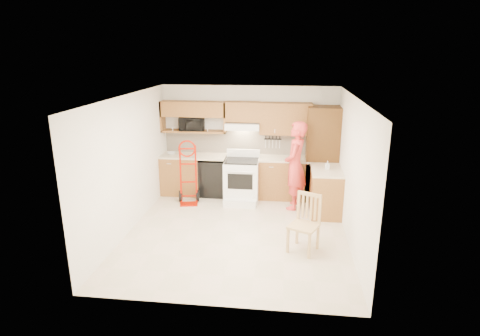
% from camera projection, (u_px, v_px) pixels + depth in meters
% --- Properties ---
extents(floor, '(4.00, 4.50, 0.02)m').
position_uv_depth(floor, '(237.00, 233.00, 7.42)').
color(floor, beige).
rests_on(floor, ground).
extents(ceiling, '(4.00, 4.50, 0.02)m').
position_uv_depth(ceiling, '(236.00, 96.00, 6.70)').
color(ceiling, white).
rests_on(ceiling, ground).
extents(wall_back, '(4.00, 0.02, 2.50)m').
position_uv_depth(wall_back, '(249.00, 140.00, 9.21)').
color(wall_back, white).
rests_on(wall_back, ground).
extents(wall_front, '(4.00, 0.02, 2.50)m').
position_uv_depth(wall_front, '(214.00, 220.00, 4.91)').
color(wall_front, white).
rests_on(wall_front, ground).
extents(wall_left, '(0.02, 4.50, 2.50)m').
position_uv_depth(wall_left, '(128.00, 164.00, 7.29)').
color(wall_left, white).
rests_on(wall_left, ground).
extents(wall_right, '(0.02, 4.50, 2.50)m').
position_uv_depth(wall_right, '(353.00, 172.00, 6.83)').
color(wall_right, white).
rests_on(wall_right, ground).
extents(backsplash, '(3.92, 0.03, 0.55)m').
position_uv_depth(backsplash, '(249.00, 143.00, 9.20)').
color(backsplash, beige).
rests_on(backsplash, wall_back).
extents(lower_cab_left, '(0.90, 0.60, 0.90)m').
position_uv_depth(lower_cab_left, '(182.00, 175.00, 9.32)').
color(lower_cab_left, '#99652F').
rests_on(lower_cab_left, ground).
extents(dishwasher, '(0.60, 0.60, 0.85)m').
position_uv_depth(dishwasher, '(213.00, 177.00, 9.24)').
color(dishwasher, black).
rests_on(dishwasher, ground).
extents(lower_cab_right, '(1.14, 0.60, 0.90)m').
position_uv_depth(lower_cab_right, '(284.00, 178.00, 9.05)').
color(lower_cab_right, '#99652F').
rests_on(lower_cab_right, ground).
extents(countertop_left, '(1.50, 0.63, 0.04)m').
position_uv_depth(countertop_left, '(194.00, 156.00, 9.15)').
color(countertop_left, beige).
rests_on(countertop_left, lower_cab_left).
extents(countertop_right, '(1.14, 0.63, 0.04)m').
position_uv_depth(countertop_right, '(284.00, 159.00, 8.91)').
color(countertop_right, beige).
rests_on(countertop_right, lower_cab_right).
extents(cab_return_right, '(0.60, 1.00, 0.90)m').
position_uv_depth(cab_return_right, '(326.00, 192.00, 8.19)').
color(cab_return_right, '#99652F').
rests_on(cab_return_right, ground).
extents(countertop_return, '(0.63, 1.00, 0.04)m').
position_uv_depth(countertop_return, '(327.00, 170.00, 8.05)').
color(countertop_return, beige).
rests_on(countertop_return, cab_return_right).
extents(pantry_tall, '(0.70, 0.60, 2.10)m').
position_uv_depth(pantry_tall, '(322.00, 154.00, 8.78)').
color(pantry_tall, '#52320F').
rests_on(pantry_tall, ground).
extents(upper_cab_left, '(1.50, 0.33, 0.34)m').
position_uv_depth(upper_cab_left, '(193.00, 109.00, 8.98)').
color(upper_cab_left, '#99652F').
rests_on(upper_cab_left, wall_back).
extents(upper_shelf_mw, '(1.50, 0.33, 0.04)m').
position_uv_depth(upper_shelf_mw, '(194.00, 131.00, 9.12)').
color(upper_shelf_mw, '#99652F').
rests_on(upper_shelf_mw, wall_back).
extents(upper_cab_center, '(0.76, 0.33, 0.44)m').
position_uv_depth(upper_cab_center, '(243.00, 112.00, 8.86)').
color(upper_cab_center, '#99652F').
rests_on(upper_cab_center, wall_back).
extents(upper_cab_right, '(1.14, 0.33, 0.70)m').
position_uv_depth(upper_cab_right, '(286.00, 119.00, 8.79)').
color(upper_cab_right, '#99652F').
rests_on(upper_cab_right, wall_back).
extents(range_hood, '(0.76, 0.46, 0.14)m').
position_uv_depth(range_hood, '(243.00, 126.00, 8.89)').
color(range_hood, white).
rests_on(range_hood, wall_back).
extents(knife_strip, '(0.40, 0.05, 0.29)m').
position_uv_depth(knife_strip, '(273.00, 142.00, 9.10)').
color(knife_strip, black).
rests_on(knife_strip, backsplash).
extents(microwave, '(0.62, 0.46, 0.32)m').
position_uv_depth(microwave, '(192.00, 123.00, 9.08)').
color(microwave, black).
rests_on(microwave, upper_shelf_mw).
extents(range, '(0.75, 0.99, 1.11)m').
position_uv_depth(range, '(241.00, 177.00, 8.79)').
color(range, white).
rests_on(range, ground).
extents(person, '(0.57, 0.76, 1.87)m').
position_uv_depth(person, '(295.00, 166.00, 8.31)').
color(person, '#D73A37').
rests_on(person, ground).
extents(hand_truck, '(0.58, 0.55, 1.28)m').
position_uv_depth(hand_truck, '(188.00, 175.00, 8.64)').
color(hand_truck, '#A71100').
rests_on(hand_truck, ground).
extents(dining_chair, '(0.60, 0.62, 0.98)m').
position_uv_depth(dining_chair, '(304.00, 224.00, 6.60)').
color(dining_chair, tan).
rests_on(dining_chair, ground).
extents(soap_bottle, '(0.09, 0.09, 0.17)m').
position_uv_depth(soap_bottle, '(327.00, 165.00, 8.03)').
color(soap_bottle, white).
rests_on(soap_bottle, countertop_return).
extents(bowl, '(0.26, 0.26, 0.05)m').
position_uv_depth(bowl, '(171.00, 153.00, 9.20)').
color(bowl, white).
rests_on(bowl, countertop_left).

